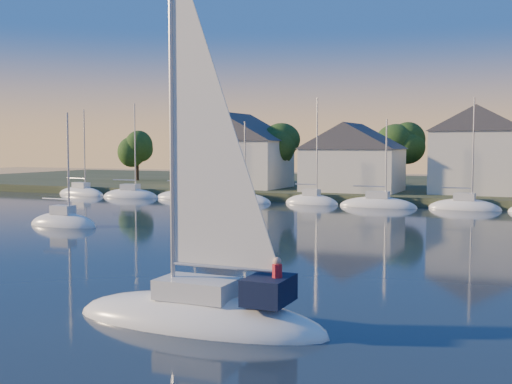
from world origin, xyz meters
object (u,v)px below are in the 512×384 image
Objects in this scene: clubhouse_centre at (353,156)px; drifting_sailboat_left at (63,225)px; clubhouse_west at (235,149)px; clubhouse_east at (479,149)px; hero_sailboat at (201,308)px.

drifting_sailboat_left is at bearing -112.26° from clubhouse_centre.
clubhouse_east is (30.00, 1.00, 0.07)m from clubhouse_west.
clubhouse_west is at bearing 176.42° from clubhouse_centre.
hero_sailboat reaches higher than clubhouse_centre.
clubhouse_centre is at bearing 66.35° from drifting_sailboat_left.
hero_sailboat is (-4.22, -56.37, -5.37)m from clubhouse_east.
clubhouse_west is at bearing -65.94° from hero_sailboat.
clubhouse_west is at bearing 91.86° from drifting_sailboat_left.
hero_sailboat is at bearing -79.81° from clubhouse_centre.
hero_sailboat reaches higher than clubhouse_west.
clubhouse_east reaches higher than clubhouse_centre.
clubhouse_east is 1.04× the size of drifting_sailboat_left.
clubhouse_centre is 55.43m from hero_sailboat.
clubhouse_east is 46.15m from drifting_sailboat_left.
clubhouse_east is 0.69× the size of hero_sailboat.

